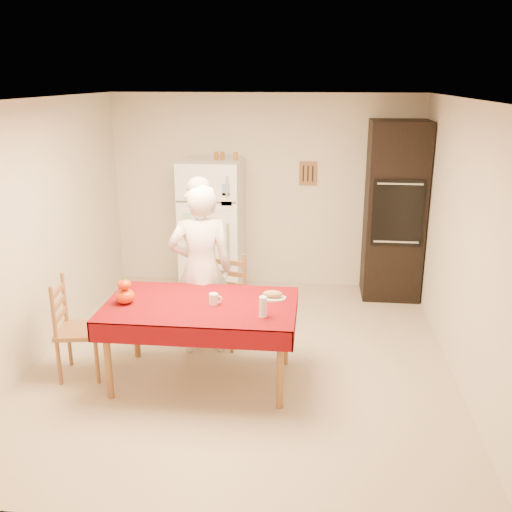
# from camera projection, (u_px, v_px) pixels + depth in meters

# --- Properties ---
(floor) EXTENTS (4.50, 4.50, 0.00)m
(floor) POSITION_uv_depth(u_px,v_px,m) (244.00, 358.00, 5.69)
(floor) COLOR tan
(floor) RESTS_ON ground
(room_shell) EXTENTS (4.02, 4.52, 2.51)m
(room_shell) POSITION_uv_depth(u_px,v_px,m) (243.00, 199.00, 5.21)
(room_shell) COLOR beige
(room_shell) RESTS_ON ground
(refrigerator) EXTENTS (0.75, 0.74, 1.70)m
(refrigerator) POSITION_uv_depth(u_px,v_px,m) (212.00, 227.00, 7.28)
(refrigerator) COLOR white
(refrigerator) RESTS_ON floor
(oven_cabinet) EXTENTS (0.70, 0.62, 2.20)m
(oven_cabinet) POSITION_uv_depth(u_px,v_px,m) (394.00, 211.00, 7.03)
(oven_cabinet) COLOR black
(oven_cabinet) RESTS_ON floor
(dining_table) EXTENTS (1.70, 1.00, 0.76)m
(dining_table) POSITION_uv_depth(u_px,v_px,m) (201.00, 311.00, 5.08)
(dining_table) COLOR brown
(dining_table) RESTS_ON floor
(chair_far) EXTENTS (0.51, 0.50, 0.95)m
(chair_far) POSITION_uv_depth(u_px,v_px,m) (225.00, 296.00, 5.93)
(chair_far) COLOR brown
(chair_far) RESTS_ON floor
(chair_left) EXTENTS (0.46, 0.48, 0.95)m
(chair_left) POSITION_uv_depth(u_px,v_px,m) (73.00, 325.00, 5.24)
(chair_left) COLOR brown
(chair_left) RESTS_ON floor
(seated_woman) EXTENTS (0.71, 0.56, 1.73)m
(seated_woman) POSITION_uv_depth(u_px,v_px,m) (201.00, 270.00, 5.63)
(seated_woman) COLOR white
(seated_woman) RESTS_ON floor
(coffee_mug) EXTENTS (0.08, 0.08, 0.10)m
(coffee_mug) POSITION_uv_depth(u_px,v_px,m) (214.00, 299.00, 5.03)
(coffee_mug) COLOR white
(coffee_mug) RESTS_ON dining_table
(pumpkin_lower) EXTENTS (0.17, 0.17, 0.13)m
(pumpkin_lower) POSITION_uv_depth(u_px,v_px,m) (125.00, 296.00, 5.05)
(pumpkin_lower) COLOR #C84904
(pumpkin_lower) RESTS_ON dining_table
(pumpkin_upper) EXTENTS (0.12, 0.12, 0.09)m
(pumpkin_upper) POSITION_uv_depth(u_px,v_px,m) (124.00, 284.00, 5.02)
(pumpkin_upper) COLOR #D43905
(pumpkin_upper) RESTS_ON pumpkin_lower
(wine_glass) EXTENTS (0.07, 0.07, 0.18)m
(wine_glass) POSITION_uv_depth(u_px,v_px,m) (263.00, 307.00, 4.76)
(wine_glass) COLOR silver
(wine_glass) RESTS_ON dining_table
(bread_plate) EXTENTS (0.24, 0.24, 0.02)m
(bread_plate) POSITION_uv_depth(u_px,v_px,m) (273.00, 298.00, 5.16)
(bread_plate) COLOR white
(bread_plate) RESTS_ON dining_table
(bread_loaf) EXTENTS (0.18, 0.10, 0.06)m
(bread_loaf) POSITION_uv_depth(u_px,v_px,m) (273.00, 294.00, 5.14)
(bread_loaf) COLOR #AD7C55
(bread_loaf) RESTS_ON bread_plate
(spice_jar_left) EXTENTS (0.05, 0.05, 0.10)m
(spice_jar_left) POSITION_uv_depth(u_px,v_px,m) (216.00, 156.00, 7.06)
(spice_jar_left) COLOR #8D5A19
(spice_jar_left) RESTS_ON refrigerator
(spice_jar_mid) EXTENTS (0.05, 0.05, 0.10)m
(spice_jar_mid) POSITION_uv_depth(u_px,v_px,m) (222.00, 156.00, 7.05)
(spice_jar_mid) COLOR brown
(spice_jar_mid) RESTS_ON refrigerator
(spice_jar_right) EXTENTS (0.05, 0.05, 0.10)m
(spice_jar_right) POSITION_uv_depth(u_px,v_px,m) (236.00, 156.00, 7.03)
(spice_jar_right) COLOR #97671B
(spice_jar_right) RESTS_ON refrigerator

